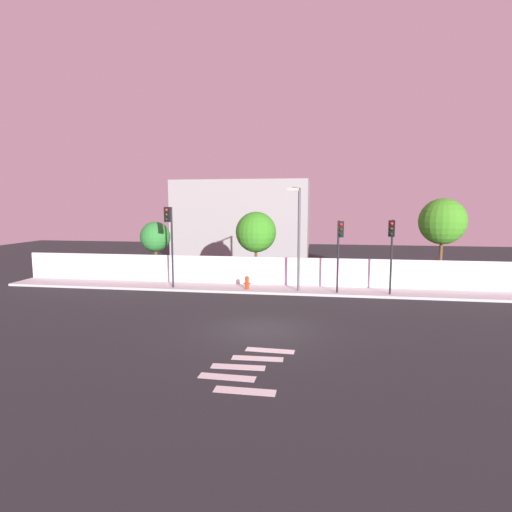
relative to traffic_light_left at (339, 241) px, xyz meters
The scene contains 13 objects.
ground_plane 8.39m from the traffic_light_left, 116.58° to the right, with size 80.00×80.00×0.00m, color #25272A.
sidewalk 4.90m from the traffic_light_left, 159.45° to the left, with size 36.00×2.40×0.15m, color #B3B3B3.
perimeter_wall 4.86m from the traffic_light_left, 143.19° to the left, with size 36.00×0.18×1.80m, color silver.
crosswalk_marking 11.96m from the traffic_light_left, 106.93° to the right, with size 2.85×3.88×0.01m.
traffic_light_left is the anchor object (origin of this frame).
traffic_light_center 2.87m from the traffic_light_left, ahead, with size 0.47×1.32×4.34m.
traffic_light_right 10.22m from the traffic_light_left, behind, with size 0.35×1.11×5.06m.
street_lamp_curbside 2.52m from the traffic_light_left, 165.70° to the left, with size 0.68×1.77×6.19m.
fire_hydrant 6.19m from the traffic_light_left, behind, with size 0.44×0.26×0.82m.
roadside_tree_leftmost 12.98m from the traffic_light_left, 164.54° to the left, with size 2.11×2.11×4.18m.
roadside_tree_midleft 6.38m from the traffic_light_left, 147.16° to the left, with size 2.73×2.73×4.89m.
roadside_tree_midright 7.40m from the traffic_light_left, 28.13° to the left, with size 2.89×2.89×5.75m.
low_building_distant 18.78m from the traffic_light_left, 117.91° to the left, with size 13.12×6.00×7.71m, color gray.
Camera 1 is at (2.34, -16.80, 5.30)m, focal length 28.73 mm.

